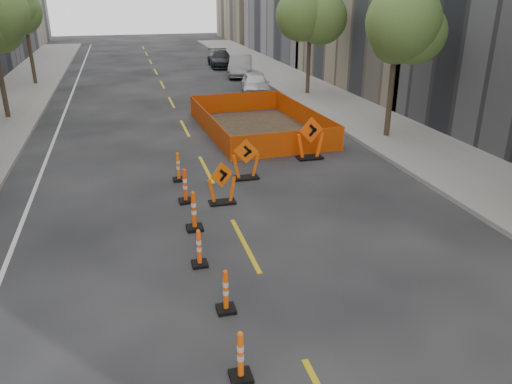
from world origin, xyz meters
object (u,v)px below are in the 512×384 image
object	(u,v)px
channelizer_2	(241,355)
channelizer_4	(199,248)
channelizer_5	(194,211)
parked_car_near	(255,84)
channelizer_3	(226,291)
chevron_sign_right	(310,138)
channelizer_7	(178,167)
chevron_sign_left	(222,183)
channelizer_6	(185,186)
parked_car_mid	(240,66)
chevron_sign_center	(246,159)
parked_car_far	(221,59)

from	to	relation	value
channelizer_2	channelizer_4	world-z (taller)	channelizer_2
channelizer_5	parked_car_near	size ratio (longest dim) A/B	0.28
channelizer_3	parked_car_near	world-z (taller)	parked_car_near
channelizer_3	parked_car_near	xyz separation A→B (m)	(6.33, 21.49, 0.22)
channelizer_2	channelizer_3	bearing A→B (deg)	85.60
channelizer_5	chevron_sign_right	xyz separation A→B (m)	(5.24, 4.97, 0.26)
channelizer_5	channelizer_7	xyz separation A→B (m)	(0.03, 3.90, -0.06)
channelizer_5	chevron_sign_left	xyz separation A→B (m)	(1.09, 1.58, 0.11)
channelizer_2	channelizer_7	size ratio (longest dim) A/B	0.94
channelizer_3	chevron_sign_left	bearing A→B (deg)	79.46
channelizer_7	channelizer_4	bearing A→B (deg)	-91.93
channelizer_4	channelizer_5	world-z (taller)	channelizer_5
channelizer_5	parked_car_near	bearing A→B (deg)	70.01
channelizer_3	channelizer_4	xyz separation A→B (m)	(-0.24, 1.95, -0.01)
channelizer_3	chevron_sign_left	world-z (taller)	chevron_sign_left
channelizer_4	channelizer_6	distance (m)	3.90
parked_car_mid	channelizer_6	bearing A→B (deg)	-90.89
channelizer_3	chevron_sign_center	size ratio (longest dim) A/B	0.67
chevron_sign_left	parked_car_mid	distance (m)	24.09
channelizer_4	chevron_sign_left	world-z (taller)	chevron_sign_left
chevron_sign_right	channelizer_6	bearing A→B (deg)	-158.65
chevron_sign_left	parked_car_far	bearing A→B (deg)	55.26
chevron_sign_left	parked_car_far	xyz separation A→B (m)	(5.57, 28.48, -0.01)
channelizer_6	chevron_sign_right	world-z (taller)	chevron_sign_right
channelizer_2	channelizer_5	world-z (taller)	channelizer_5
chevron_sign_center	channelizer_6	bearing A→B (deg)	-124.13
channelizer_3	parked_car_near	size ratio (longest dim) A/B	0.24
parked_car_mid	chevron_sign_center	bearing A→B (deg)	-86.34
channelizer_3	chevron_sign_right	size ratio (longest dim) A/B	0.58
parked_car_near	parked_car_far	size ratio (longest dim) A/B	0.89
chevron_sign_right	chevron_sign_center	bearing A→B (deg)	-161.64
parked_car_near	parked_car_mid	world-z (taller)	parked_car_mid
channelizer_2	channelizer_3	xyz separation A→B (m)	(0.15, 1.95, 0.00)
channelizer_6	parked_car_far	bearing A→B (deg)	76.69
parked_car_near	parked_car_far	xyz separation A→B (m)	(0.26, 12.46, -0.03)
parked_car_far	parked_car_near	bearing A→B (deg)	-87.88
channelizer_4	channelizer_2	bearing A→B (deg)	-88.67
channelizer_3	chevron_sign_center	xyz separation A→B (m)	(2.24, 7.37, 0.24)
channelizer_5	chevron_sign_center	distance (m)	4.18
channelizer_5	channelizer_7	size ratio (longest dim) A/B	1.11
chevron_sign_center	chevron_sign_left	bearing A→B (deg)	-100.52
chevron_sign_left	chevron_sign_right	size ratio (longest dim) A/B	0.81
channelizer_6	chevron_sign_right	xyz separation A→B (m)	(5.22, 3.03, 0.28)
channelizer_5	channelizer_6	world-z (taller)	channelizer_5
chevron_sign_left	channelizer_4	bearing A→B (deg)	-133.31
parked_car_mid	parked_car_far	distance (m)	5.20
channelizer_5	chevron_sign_left	distance (m)	1.92
chevron_sign_right	parked_car_mid	xyz separation A→B (m)	(1.93, 19.91, -0.08)
channelizer_7	chevron_sign_left	bearing A→B (deg)	-65.42
channelizer_7	channelizer_3	bearing A→B (deg)	-89.68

